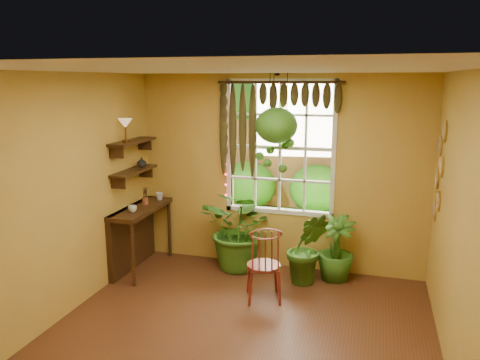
% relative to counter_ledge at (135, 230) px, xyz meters
% --- Properties ---
extents(floor, '(4.50, 4.50, 0.00)m').
position_rel_counter_ledge_xyz_m(floor, '(1.91, -1.60, -0.55)').
color(floor, '#542B18').
rests_on(floor, ground).
extents(ceiling, '(4.50, 4.50, 0.00)m').
position_rel_counter_ledge_xyz_m(ceiling, '(1.91, -1.60, 2.15)').
color(ceiling, white).
rests_on(ceiling, wall_back).
extents(wall_back, '(4.00, 0.00, 4.00)m').
position_rel_counter_ledge_xyz_m(wall_back, '(1.91, 0.65, 0.80)').
color(wall_back, gold).
rests_on(wall_back, floor).
extents(wall_left, '(0.00, 4.50, 4.50)m').
position_rel_counter_ledge_xyz_m(wall_left, '(-0.09, -1.60, 0.80)').
color(wall_left, gold).
rests_on(wall_left, floor).
extents(wall_right, '(0.00, 4.50, 4.50)m').
position_rel_counter_ledge_xyz_m(wall_right, '(3.91, -1.60, 0.80)').
color(wall_right, gold).
rests_on(wall_right, floor).
extents(window, '(1.52, 0.10, 1.86)m').
position_rel_counter_ledge_xyz_m(window, '(1.91, 0.68, 1.15)').
color(window, white).
rests_on(window, wall_back).
extents(valance_vine, '(1.70, 0.12, 1.10)m').
position_rel_counter_ledge_xyz_m(valance_vine, '(1.82, 0.56, 1.73)').
color(valance_vine, '#38240F').
rests_on(valance_vine, window).
extents(string_lights, '(0.03, 0.03, 1.54)m').
position_rel_counter_ledge_xyz_m(string_lights, '(1.15, 0.59, 1.20)').
color(string_lights, '#FF2633').
rests_on(string_lights, window).
extents(wall_plates, '(0.04, 0.32, 1.10)m').
position_rel_counter_ledge_xyz_m(wall_plates, '(3.89, 0.19, 1.00)').
color(wall_plates, '#F9E9CC').
rests_on(wall_plates, wall_right).
extents(counter_ledge, '(0.40, 1.20, 0.90)m').
position_rel_counter_ledge_xyz_m(counter_ledge, '(0.00, 0.00, 0.00)').
color(counter_ledge, '#38240F').
rests_on(counter_ledge, floor).
extents(shelf_lower, '(0.25, 0.90, 0.04)m').
position_rel_counter_ledge_xyz_m(shelf_lower, '(0.03, 0.00, 0.85)').
color(shelf_lower, '#38240F').
rests_on(shelf_lower, wall_left).
extents(shelf_upper, '(0.25, 0.90, 0.04)m').
position_rel_counter_ledge_xyz_m(shelf_upper, '(0.03, 0.00, 1.25)').
color(shelf_upper, '#38240F').
rests_on(shelf_upper, wall_left).
extents(backyard, '(14.00, 10.00, 12.00)m').
position_rel_counter_ledge_xyz_m(backyard, '(2.15, 5.27, 0.73)').
color(backyard, '#295819').
rests_on(backyard, ground).
extents(windsor_chair, '(0.52, 0.54, 1.10)m').
position_rel_counter_ledge_xyz_m(windsor_chair, '(1.97, -0.47, -0.23)').
color(windsor_chair, maroon).
rests_on(windsor_chair, floor).
extents(potted_plant_left, '(1.30, 1.22, 1.17)m').
position_rel_counter_ledge_xyz_m(potted_plant_left, '(1.44, 0.37, 0.03)').
color(potted_plant_left, '#255516').
rests_on(potted_plant_left, floor).
extents(potted_plant_mid, '(0.61, 0.53, 0.97)m').
position_rel_counter_ledge_xyz_m(potted_plant_mid, '(2.39, 0.16, -0.07)').
color(potted_plant_mid, '#255516').
rests_on(potted_plant_mid, floor).
extents(potted_plant_right, '(0.59, 0.59, 0.87)m').
position_rel_counter_ledge_xyz_m(potted_plant_right, '(2.74, 0.39, -0.12)').
color(potted_plant_right, '#255516').
rests_on(potted_plant_right, floor).
extents(hanging_basket, '(0.55, 0.55, 1.29)m').
position_rel_counter_ledge_xyz_m(hanging_basket, '(1.91, 0.42, 1.41)').
color(hanging_basket, black).
rests_on(hanging_basket, ceiling).
extents(cup_a, '(0.14, 0.14, 0.09)m').
position_rel_counter_ledge_xyz_m(cup_a, '(0.13, -0.26, 0.39)').
color(cup_a, silver).
rests_on(cup_a, counter_ledge).
extents(cup_b, '(0.14, 0.14, 0.11)m').
position_rel_counter_ledge_xyz_m(cup_b, '(0.19, 0.42, 0.40)').
color(cup_b, beige).
rests_on(cup_b, counter_ledge).
extents(brush_jar, '(0.08, 0.08, 0.30)m').
position_rel_counter_ledge_xyz_m(brush_jar, '(0.11, 0.14, 0.47)').
color(brush_jar, '#994A2C').
rests_on(brush_jar, counter_ledge).
extents(shelf_vase, '(0.16, 0.16, 0.14)m').
position_rel_counter_ledge_xyz_m(shelf_vase, '(0.04, 0.21, 0.94)').
color(shelf_vase, '#B2AD99').
rests_on(shelf_vase, shelf_lower).
extents(tiffany_lamp, '(0.18, 0.18, 0.31)m').
position_rel_counter_ledge_xyz_m(tiffany_lamp, '(0.05, -0.20, 1.49)').
color(tiffany_lamp, brown).
rests_on(tiffany_lamp, shelf_upper).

